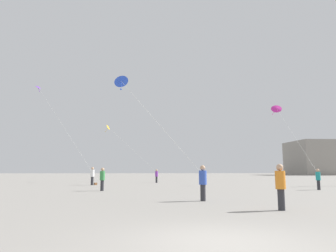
# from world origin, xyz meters

# --- Properties ---
(ground_plane) EXTENTS (300.00, 300.00, 0.00)m
(ground_plane) POSITION_xyz_m (0.00, 0.00, 0.00)
(ground_plane) COLOR gray
(person_in_white) EXTENTS (0.40, 0.40, 1.85)m
(person_in_white) POSITION_xyz_m (-7.12, 26.02, 1.02)
(person_in_white) COLOR #2D2D33
(person_in_white) RESTS_ON ground_plane
(person_in_teal) EXTENTS (0.36, 0.36, 1.63)m
(person_in_teal) POSITION_xyz_m (11.87, 16.74, 0.89)
(person_in_teal) COLOR #2D2D33
(person_in_teal) RESTS_ON ground_plane
(person_in_blue) EXTENTS (0.39, 0.39, 1.77)m
(person_in_blue) POSITION_xyz_m (1.25, 8.82, 0.97)
(person_in_blue) COLOR #2D2D33
(person_in_blue) RESTS_ON ground_plane
(person_in_orange) EXTENTS (0.38, 0.38, 1.77)m
(person_in_orange) POSITION_xyz_m (3.57, 5.00, 0.97)
(person_in_orange) COLOR #2D2D33
(person_in_orange) RESTS_ON ground_plane
(person_in_purple) EXTENTS (0.36, 0.36, 1.64)m
(person_in_purple) POSITION_xyz_m (-0.26, 31.37, 0.90)
(person_in_purple) COLOR #2D2D33
(person_in_purple) RESTS_ON ground_plane
(person_in_green) EXTENTS (0.37, 0.37, 1.71)m
(person_in_green) POSITION_xyz_m (-4.85, 16.91, 0.94)
(person_in_green) COLOR #2D2D33
(person_in_green) RESTS_ON ground_plane
(kite_magenta_diamond) EXTENTS (1.31, 8.94, 7.39)m
(kite_magenta_diamond) POSITION_xyz_m (12.52, 25.08, 8.12)
(kite_magenta_diamond) COLOR #D12899
(kite_violet_diamond) EXTENTS (8.68, 6.80, 10.93)m
(kite_violet_diamond) POSITION_xyz_m (-15.02, 32.10, 11.60)
(kite_violet_diamond) COLOR purple
(kite_cobalt_diamond) EXTENTS (5.01, 3.46, 5.97)m
(kite_cobalt_diamond) POSITION_xyz_m (-3.14, 11.68, 6.87)
(kite_cobalt_diamond) COLOR blue
(kite_amber_diamond) EXTENTS (6.91, 4.15, 6.36)m
(kite_amber_diamond) POSITION_xyz_m (-6.56, 35.02, 7.16)
(kite_amber_diamond) COLOR yellow
(building_left_hall) EXTENTS (14.05, 15.99, 10.80)m
(building_left_hall) POSITION_xyz_m (53.00, 89.43, 5.40)
(building_left_hall) COLOR gray
(building_left_hall) RESTS_ON ground_plane
(handbag_beside_flyer) EXTENTS (0.32, 0.33, 0.24)m
(handbag_beside_flyer) POSITION_xyz_m (-6.77, 26.12, 0.12)
(handbag_beside_flyer) COLOR brown
(handbag_beside_flyer) RESTS_ON ground_plane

